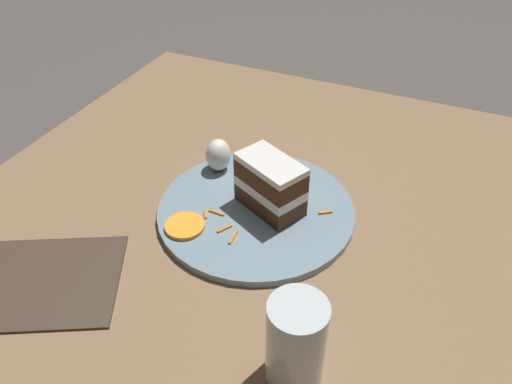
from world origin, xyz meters
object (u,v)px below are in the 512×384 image
object	(u,v)px
cake_slice	(270,185)
drinking_glass	(295,347)
orange_garnish	(185,226)
cream_dollop	(218,155)
menu_card	(32,282)
plate	(256,210)

from	to	relation	value
cake_slice	drinking_glass	distance (m)	0.28
orange_garnish	drinking_glass	size ratio (longest dim) A/B	0.51
cream_dollop	drinking_glass	distance (m)	0.39
cake_slice	drinking_glass	bearing A→B (deg)	54.18
drinking_glass	cake_slice	bearing A→B (deg)	28.17
menu_card	cake_slice	bearing A→B (deg)	110.90
plate	cake_slice	size ratio (longest dim) A/B	2.58
menu_card	cream_dollop	bearing A→B (deg)	132.80
cake_slice	plate	bearing A→B (deg)	-36.86
drinking_glass	plate	bearing A→B (deg)	32.60
drinking_glass	cream_dollop	bearing A→B (deg)	39.49
orange_garnish	cream_dollop	bearing A→B (deg)	8.24
cream_dollop	orange_garnish	world-z (taller)	cream_dollop
drinking_glass	menu_card	size ratio (longest dim) A/B	0.50
orange_garnish	menu_card	world-z (taller)	orange_garnish
plate	orange_garnish	world-z (taller)	orange_garnish
orange_garnish	menu_card	xyz separation A→B (m)	(-0.17, 0.14, -0.01)
plate	cake_slice	world-z (taller)	cake_slice
orange_garnish	drinking_glass	distance (m)	0.27
plate	drinking_glass	size ratio (longest dim) A/B	2.63
cream_dollop	menu_card	world-z (taller)	cream_dollop
drinking_glass	menu_card	xyz separation A→B (m)	(-0.02, 0.36, -0.05)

